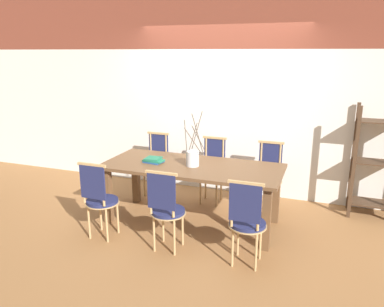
# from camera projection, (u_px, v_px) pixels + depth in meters

# --- Properties ---
(ground_plane) EXTENTS (16.00, 16.00, 0.00)m
(ground_plane) POSITION_uv_depth(u_px,v_px,m) (192.00, 222.00, 4.83)
(ground_plane) COLOR olive
(wall_rear) EXTENTS (12.00, 0.06, 3.20)m
(wall_rear) POSITION_uv_depth(u_px,v_px,m) (222.00, 88.00, 5.56)
(wall_rear) COLOR silver
(wall_rear) RESTS_ON ground_plane
(dining_table) EXTENTS (2.21, 0.95, 0.77)m
(dining_table) POSITION_uv_depth(u_px,v_px,m) (192.00, 173.00, 4.66)
(dining_table) COLOR brown
(dining_table) RESTS_ON ground_plane
(chair_near_leftend) EXTENTS (0.39, 0.39, 0.94)m
(chair_near_leftend) POSITION_uv_depth(u_px,v_px,m) (100.00, 197.00, 4.29)
(chair_near_leftend) COLOR #1E234C
(chair_near_leftend) RESTS_ON ground_plane
(chair_near_left) EXTENTS (0.39, 0.39, 0.94)m
(chair_near_left) POSITION_uv_depth(u_px,v_px,m) (166.00, 207.00, 4.01)
(chair_near_left) COLOR #1E234C
(chair_near_left) RESTS_ON ground_plane
(chair_near_center) EXTENTS (0.39, 0.39, 0.94)m
(chair_near_center) POSITION_uv_depth(u_px,v_px,m) (247.00, 220.00, 3.72)
(chair_near_center) COLOR #1E234C
(chair_near_center) RESTS_ON ground_plane
(chair_far_leftend) EXTENTS (0.39, 0.39, 0.94)m
(chair_far_leftend) POSITION_uv_depth(u_px,v_px,m) (156.00, 162.00, 5.67)
(chair_far_leftend) COLOR #1E234C
(chair_far_leftend) RESTS_ON ground_plane
(chair_far_left) EXTENTS (0.39, 0.39, 0.94)m
(chair_far_left) POSITION_uv_depth(u_px,v_px,m) (212.00, 168.00, 5.38)
(chair_far_left) COLOR #1E234C
(chair_far_left) RESTS_ON ground_plane
(chair_far_center) EXTENTS (0.39, 0.39, 0.94)m
(chair_far_center) POSITION_uv_depth(u_px,v_px,m) (268.00, 174.00, 5.11)
(chair_far_center) COLOR #1E234C
(chair_far_center) RESTS_ON ground_plane
(vase_centerpiece) EXTENTS (0.27, 0.26, 0.68)m
(vase_centerpiece) POSITION_uv_depth(u_px,v_px,m) (193.00, 158.00, 4.57)
(vase_centerpiece) COLOR silver
(vase_centerpiece) RESTS_ON dining_table
(book_stack) EXTENTS (0.27, 0.21, 0.06)m
(book_stack) POSITION_uv_depth(u_px,v_px,m) (153.00, 160.00, 4.75)
(book_stack) COLOR #234C8C
(book_stack) RESTS_ON dining_table
(shelving_rack) EXTENTS (0.61, 0.37, 1.48)m
(shelving_rack) POSITION_uv_depth(u_px,v_px,m) (377.00, 163.00, 4.83)
(shelving_rack) COLOR #422D1E
(shelving_rack) RESTS_ON ground_plane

